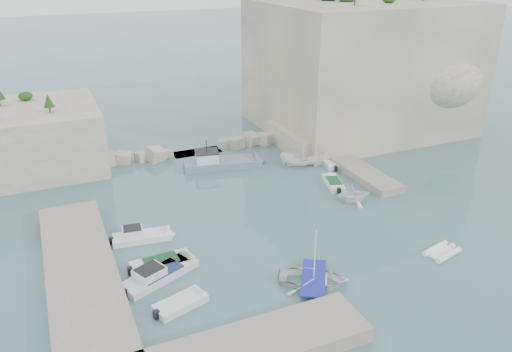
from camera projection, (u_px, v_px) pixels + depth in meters
name	position (u px, v px, depth m)	size (l,w,h in m)	color
ground	(283.00, 232.00, 43.92)	(400.00, 400.00, 0.00)	slate
cliff_east	(360.00, 66.00, 68.25)	(26.00, 22.00, 17.00)	beige
cliff_terrace	(312.00, 137.00, 63.29)	(8.00, 10.00, 2.50)	beige
outcrop_west	(26.00, 139.00, 56.08)	(16.00, 14.00, 7.00)	beige
quay_west	(83.00, 279.00, 36.59)	(5.00, 24.00, 1.10)	#9E9689
ledge_east	(350.00, 165.00, 57.12)	(3.00, 16.00, 0.80)	#9E9689
breakwater	(197.00, 147.00, 61.70)	(28.00, 3.00, 1.40)	beige
motorboat_e	(181.00, 307.00, 34.57)	(4.01, 1.64, 0.70)	white
motorboat_c	(162.00, 266.00, 39.08)	(5.22, 1.90, 0.70)	white
motorboat_b	(142.00, 240.00, 42.76)	(5.38, 1.76, 1.40)	white
motorboat_d	(160.00, 278.00, 37.68)	(6.70, 1.99, 1.40)	silver
rowboat	(313.00, 283.00, 37.04)	(3.73, 5.22, 1.08)	white
inflatable_dinghy	(441.00, 254.00, 40.75)	(3.31, 1.60, 0.44)	white
tender_east_a	(353.00, 201.00, 49.45)	(3.11, 3.60, 1.90)	white
tender_east_b	(333.00, 185.00, 52.93)	(4.42, 1.51, 0.70)	white
tender_east_c	(329.00, 165.00, 58.25)	(4.32, 1.40, 0.70)	white
tender_east_d	(302.00, 166.00, 57.88)	(1.95, 5.19, 2.01)	white
work_boat	(222.00, 167.00, 57.62)	(9.66, 2.85, 2.20)	slate
rowboat_mast	(315.00, 253.00, 35.97)	(0.10, 0.10, 4.20)	white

